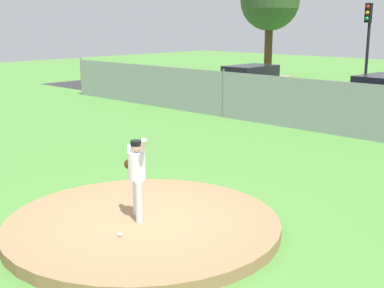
# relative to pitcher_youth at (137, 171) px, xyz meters

# --- Properties ---
(ground_plane) EXTENTS (80.00, 80.00, 0.00)m
(ground_plane) POSITION_rel_pitcher_youth_xyz_m (0.12, 6.02, -1.13)
(ground_plane) COLOR #4C8438
(pitchers_mound) EXTENTS (5.08, 5.08, 0.21)m
(pitchers_mound) POSITION_rel_pitcher_youth_xyz_m (0.12, 0.02, -1.02)
(pitchers_mound) COLOR #99704C
(pitchers_mound) RESTS_ON ground_plane
(pitcher_youth) EXTENTS (0.78, 0.35, 1.60)m
(pitcher_youth) POSITION_rel_pitcher_youth_xyz_m (0.00, 0.00, 0.00)
(pitcher_youth) COLOR silver
(pitcher_youth) RESTS_ON pitchers_mound
(baseball) EXTENTS (0.07, 0.07, 0.07)m
(baseball) POSITION_rel_pitcher_youth_xyz_m (0.43, -0.77, -0.88)
(baseball) COLOR white
(baseball) RESTS_ON pitchers_mound
(chainlink_fence) EXTENTS (32.35, 0.07, 1.94)m
(chainlink_fence) POSITION_rel_pitcher_youth_xyz_m (0.12, 10.02, -0.21)
(chainlink_fence) COLOR gray
(chainlink_fence) RESTS_ON ground_plane
(parked_car_champagne) EXTENTS (1.86, 4.77, 1.69)m
(parked_car_champagne) POSITION_rel_pitcher_youth_xyz_m (-8.41, 14.54, -0.32)
(parked_car_champagne) COLOR tan
(parked_car_champagne) RESTS_ON ground_plane
(parked_car_navy) EXTENTS (2.10, 4.30, 1.72)m
(parked_car_navy) POSITION_rel_pitcher_youth_xyz_m (-1.52, 14.11, -0.31)
(parked_car_navy) COLOR #161E4C
(parked_car_navy) RESTS_ON ground_plane
(traffic_light_near) EXTENTS (0.28, 0.46, 4.61)m
(traffic_light_near) POSITION_rel_pitcher_youth_xyz_m (-4.36, 18.33, 2.03)
(traffic_light_near) COLOR black
(traffic_light_near) RESTS_ON ground_plane
(tree_slender_far) EXTENTS (3.87, 3.87, 7.02)m
(tree_slender_far) POSITION_rel_pitcher_youth_xyz_m (-13.54, 23.24, 3.90)
(tree_slender_far) COLOR #4C331E
(tree_slender_far) RESTS_ON ground_plane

